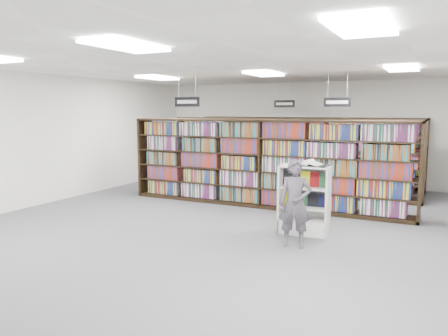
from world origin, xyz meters
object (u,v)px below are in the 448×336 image
at_px(bookshelf_row_near, 263,163).
at_px(open_book, 310,164).
at_px(shopper, 295,203).
at_px(endcap_display, 304,210).

distance_m(bookshelf_row_near, open_book, 2.45).
bearing_deg(open_book, bookshelf_row_near, 136.29).
relative_size(bookshelf_row_near, shopper, 4.66).
relative_size(endcap_display, shopper, 0.86).
bearing_deg(endcap_display, open_book, 4.74).
height_order(bookshelf_row_near, open_book, bookshelf_row_near).
xyz_separation_m(open_book, shopper, (0.01, -0.89, -0.58)).
xyz_separation_m(bookshelf_row_near, open_book, (1.63, -1.81, 0.28)).
height_order(bookshelf_row_near, shopper, bookshelf_row_near).
height_order(endcap_display, open_book, open_book).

